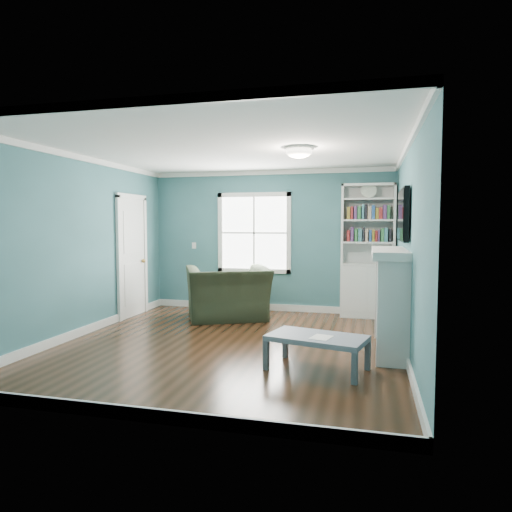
# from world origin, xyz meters

# --- Properties ---
(floor) EXTENTS (5.00, 5.00, 0.00)m
(floor) POSITION_xyz_m (0.00, 0.00, 0.00)
(floor) COLOR black
(floor) RESTS_ON ground
(room_walls) EXTENTS (5.00, 5.00, 5.00)m
(room_walls) POSITION_xyz_m (0.00, 0.00, 1.58)
(room_walls) COLOR #346266
(room_walls) RESTS_ON ground
(trim) EXTENTS (4.50, 5.00, 2.60)m
(trim) POSITION_xyz_m (0.00, 0.00, 1.24)
(trim) COLOR white
(trim) RESTS_ON ground
(window) EXTENTS (1.40, 0.06, 1.50)m
(window) POSITION_xyz_m (-0.30, 2.49, 1.45)
(window) COLOR white
(window) RESTS_ON room_walls
(bookshelf) EXTENTS (0.90, 0.35, 2.31)m
(bookshelf) POSITION_xyz_m (1.77, 2.30, 0.92)
(bookshelf) COLOR silver
(bookshelf) RESTS_ON ground
(fireplace) EXTENTS (0.44, 1.58, 1.30)m
(fireplace) POSITION_xyz_m (2.08, 0.20, 0.64)
(fireplace) COLOR black
(fireplace) RESTS_ON ground
(tv) EXTENTS (0.06, 1.10, 0.65)m
(tv) POSITION_xyz_m (2.20, 0.20, 1.72)
(tv) COLOR black
(tv) RESTS_ON fireplace
(door) EXTENTS (0.12, 0.98, 2.17)m
(door) POSITION_xyz_m (-2.22, 1.40, 1.07)
(door) COLOR silver
(door) RESTS_ON ground
(ceiling_fixture) EXTENTS (0.38, 0.38, 0.15)m
(ceiling_fixture) POSITION_xyz_m (0.90, 0.10, 2.55)
(ceiling_fixture) COLOR white
(ceiling_fixture) RESTS_ON room_walls
(light_switch) EXTENTS (0.08, 0.01, 0.12)m
(light_switch) POSITION_xyz_m (-1.50, 2.48, 1.20)
(light_switch) COLOR white
(light_switch) RESTS_ON room_walls
(recliner) EXTENTS (1.60, 1.38, 1.18)m
(recliner) POSITION_xyz_m (-0.53, 1.58, 0.59)
(recliner) COLOR black
(recliner) RESTS_ON ground
(coffee_table) EXTENTS (1.17, 0.82, 0.38)m
(coffee_table) POSITION_xyz_m (1.25, -0.80, 0.33)
(coffee_table) COLOR #4C535C
(coffee_table) RESTS_ON ground
(paper_sheet) EXTENTS (0.26, 0.30, 0.00)m
(paper_sheet) POSITION_xyz_m (1.30, -0.88, 0.39)
(paper_sheet) COLOR white
(paper_sheet) RESTS_ON coffee_table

